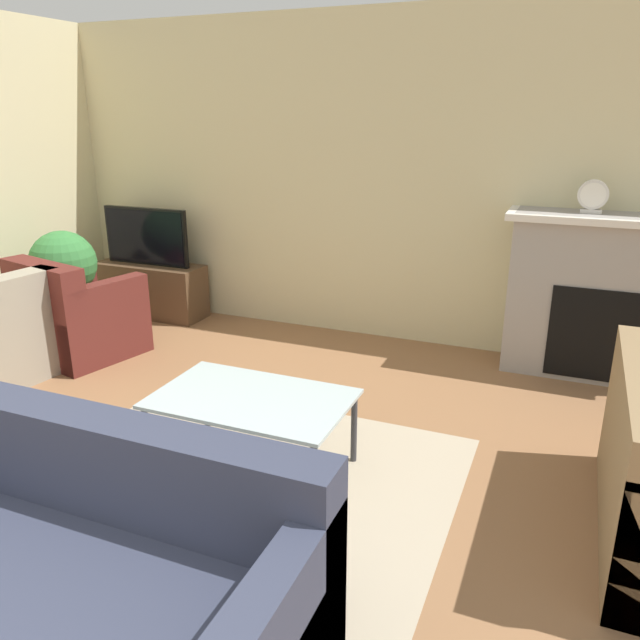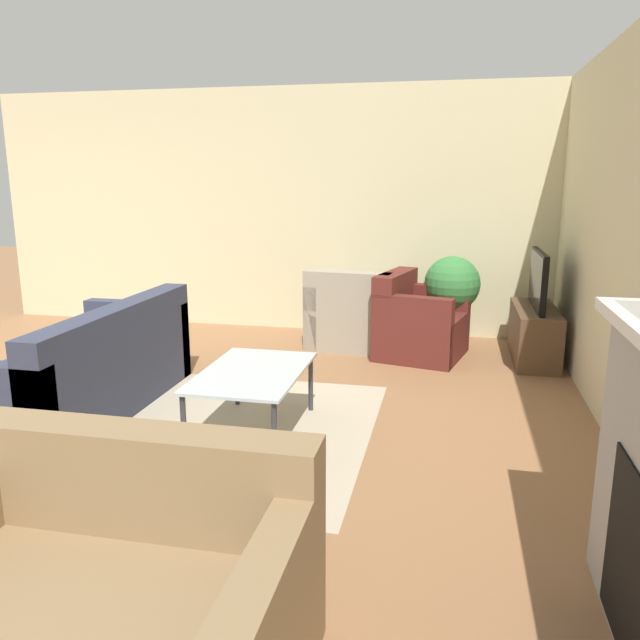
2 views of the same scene
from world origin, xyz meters
name	(u,v)px [view 2 (image 2 of 2)]	position (x,y,z in m)	size (l,w,h in m)	color
wall_left	(326,212)	(-3.01, 2.48, 1.35)	(0.06, 7.97, 2.70)	beige
area_rug	(236,430)	(0.06, 2.47, 0.00)	(2.26, 1.87, 0.00)	#B7A88E
tv_stand	(534,334)	(-2.20, 4.70, 0.26)	(1.09, 0.38, 0.51)	brown
tv	(538,280)	(-2.20, 4.69, 0.78)	(0.90, 0.06, 0.54)	black
couch_sectional	(82,375)	(-0.05, 1.23, 0.29)	(2.04, 0.93, 0.82)	#33384C
couch_loveseat	(99,619)	(2.31, 2.79, 0.29)	(1.00, 1.36, 0.82)	#8C704C
armchair_by_window	(354,318)	(-2.34, 2.92, 0.30)	(0.90, 0.96, 0.82)	#9E937F
armchair_accent	(418,326)	(-2.10, 3.59, 0.30)	(0.98, 0.93, 0.82)	#5B231E
coffee_table	(253,376)	(0.06, 2.60, 0.40)	(1.06, 0.67, 0.44)	#333338
potted_plant	(452,291)	(-2.48, 3.90, 0.60)	(0.56, 0.56, 0.95)	beige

